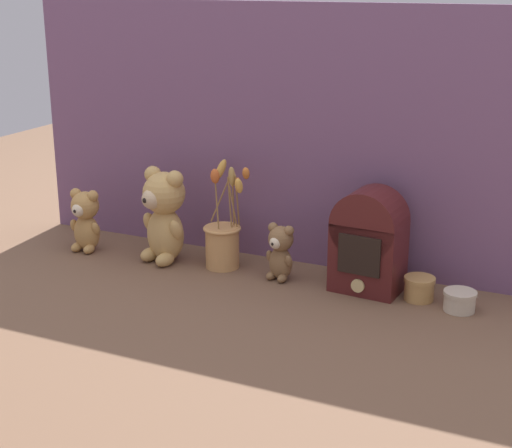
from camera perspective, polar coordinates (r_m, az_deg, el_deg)
name	(u,v)px	position (r m, az deg, el deg)	size (l,w,h in m)	color
ground_plane	(253,276)	(2.17, -0.22, -3.82)	(4.00, 4.00, 0.00)	brown
backdrop_wall	(278,136)	(2.22, 1.61, 6.44)	(1.58, 0.02, 0.73)	#704C70
teddy_bear_large	(164,214)	(2.26, -6.73, 0.76)	(0.16, 0.14, 0.28)	tan
teddy_bear_medium	(85,219)	(2.40, -12.31, 0.36)	(0.10, 0.10, 0.19)	tan
teddy_bear_small	(280,251)	(2.13, 1.78, -1.96)	(0.09, 0.08, 0.16)	olive
flower_vase	(223,238)	(2.22, -2.41, -1.05)	(0.14, 0.15, 0.30)	tan
vintage_radio	(369,240)	(2.06, 8.21, -1.15)	(0.19, 0.14, 0.28)	#4C1919
decorative_tin_tall	(419,288)	(2.05, 11.78, -4.60)	(0.08, 0.08, 0.06)	tan
decorative_tin_short	(460,301)	(2.01, 14.59, -5.42)	(0.08, 0.08, 0.05)	beige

